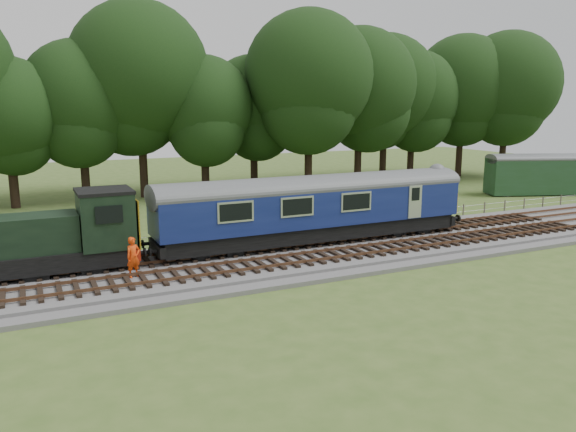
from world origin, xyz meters
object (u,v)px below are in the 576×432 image
shunter_loco (44,239)px  caravan (510,182)px  worker (133,257)px  parked_coach (565,172)px  dmu_railcar (315,203)px

shunter_loco → caravan: shunter_loco is taller
worker → caravan: bearing=-2.9°
caravan → parked_coach: bearing=-43.7°
dmu_railcar → caravan: size_ratio=4.30×
shunter_loco → parked_coach: (43.61, 7.70, 0.05)m
dmu_railcar → caravan: dmu_railcar is taller
caravan → dmu_railcar: bearing=-171.4°
dmu_railcar → shunter_loco: bearing=180.0°
shunter_loco → parked_coach: 44.29m
shunter_loco → parked_coach: size_ratio=0.63×
shunter_loco → parked_coach: bearing=10.0°
worker → parked_coach: (40.09, 9.96, 0.75)m
parked_coach → worker: bearing=-146.1°
worker → parked_coach: parked_coach is taller
dmu_railcar → parked_coach: 30.67m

